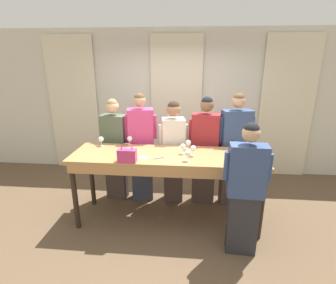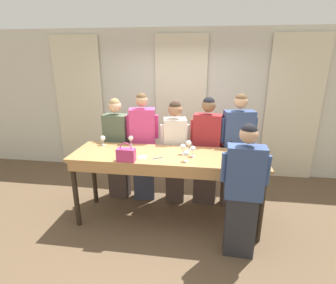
{
  "view_description": "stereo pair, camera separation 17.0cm",
  "coord_description": "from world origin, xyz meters",
  "px_view_note": "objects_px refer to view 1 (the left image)",
  "views": [
    {
      "loc": [
        0.32,
        -3.31,
        2.29
      ],
      "look_at": [
        0.0,
        0.08,
        1.17
      ],
      "focal_mm": 28.0,
      "sensor_mm": 36.0,
      "label": 1
    },
    {
      "loc": [
        0.49,
        -3.29,
        2.29
      ],
      "look_at": [
        0.0,
        0.08,
        1.17
      ],
      "focal_mm": 28.0,
      "sensor_mm": 36.0,
      "label": 2
    }
  ],
  "objects_px": {
    "tasting_bar": "(167,163)",
    "guest_pink_top": "(141,148)",
    "guest_navy_coat": "(235,150)",
    "wine_glass_front_right": "(130,139)",
    "handbag": "(127,155)",
    "wine_bottle": "(231,154)",
    "wine_glass_front_left": "(183,147)",
    "guest_olive_jacket": "(115,149)",
    "guest_cream_sweater": "(173,151)",
    "guest_striped_shirt": "(205,150)",
    "wine_glass_front_mid": "(193,149)",
    "wine_glass_center_mid": "(188,143)",
    "wine_glass_center_right": "(187,153)",
    "wine_glass_back_left": "(252,149)",
    "wine_glass_center_left": "(101,139)",
    "host_pouring": "(245,190)"
  },
  "relations": [
    {
      "from": "wine_glass_front_right",
      "to": "wine_bottle",
      "type": "bearing_deg",
      "value": -21.23
    },
    {
      "from": "handbag",
      "to": "wine_glass_center_mid",
      "type": "distance_m",
      "value": 0.92
    },
    {
      "from": "guest_navy_coat",
      "to": "guest_striped_shirt",
      "type": "bearing_deg",
      "value": -180.0
    },
    {
      "from": "wine_bottle",
      "to": "wine_glass_back_left",
      "type": "xyz_separation_m",
      "value": [
        0.31,
        0.25,
        -0.01
      ]
    },
    {
      "from": "handbag",
      "to": "guest_olive_jacket",
      "type": "bearing_deg",
      "value": 115.79
    },
    {
      "from": "wine_glass_center_mid",
      "to": "host_pouring",
      "type": "distance_m",
      "value": 1.07
    },
    {
      "from": "wine_bottle",
      "to": "wine_glass_center_left",
      "type": "height_order",
      "value": "wine_bottle"
    },
    {
      "from": "wine_glass_center_left",
      "to": "wine_glass_center_right",
      "type": "bearing_deg",
      "value": -20.06
    },
    {
      "from": "wine_glass_front_left",
      "to": "guest_striped_shirt",
      "type": "distance_m",
      "value": 0.66
    },
    {
      "from": "wine_glass_front_right",
      "to": "guest_striped_shirt",
      "type": "xyz_separation_m",
      "value": [
        1.13,
        0.24,
        -0.22
      ]
    },
    {
      "from": "wine_glass_front_mid",
      "to": "guest_striped_shirt",
      "type": "distance_m",
      "value": 0.66
    },
    {
      "from": "wine_glass_front_left",
      "to": "wine_glass_front_mid",
      "type": "height_order",
      "value": "same"
    },
    {
      "from": "wine_glass_front_mid",
      "to": "guest_pink_top",
      "type": "xyz_separation_m",
      "value": [
        -0.82,
        0.59,
        -0.22
      ]
    },
    {
      "from": "wine_glass_front_mid",
      "to": "guest_striped_shirt",
      "type": "bearing_deg",
      "value": 72.59
    },
    {
      "from": "wine_glass_front_left",
      "to": "wine_glass_center_left",
      "type": "relative_size",
      "value": 1.0
    },
    {
      "from": "tasting_bar",
      "to": "guest_pink_top",
      "type": "bearing_deg",
      "value": 128.49
    },
    {
      "from": "wine_glass_front_right",
      "to": "guest_navy_coat",
      "type": "xyz_separation_m",
      "value": [
        1.58,
        0.24,
        -0.2
      ]
    },
    {
      "from": "guest_striped_shirt",
      "to": "guest_navy_coat",
      "type": "relative_size",
      "value": 0.97
    },
    {
      "from": "tasting_bar",
      "to": "wine_glass_front_right",
      "type": "height_order",
      "value": "wine_glass_front_right"
    },
    {
      "from": "wine_glass_front_left",
      "to": "wine_glass_back_left",
      "type": "height_order",
      "value": "same"
    },
    {
      "from": "guest_navy_coat",
      "to": "guest_pink_top",
      "type": "bearing_deg",
      "value": -180.0
    },
    {
      "from": "guest_striped_shirt",
      "to": "wine_glass_center_mid",
      "type": "bearing_deg",
      "value": -125.83
    },
    {
      "from": "wine_glass_front_right",
      "to": "guest_pink_top",
      "type": "distance_m",
      "value": 0.35
    },
    {
      "from": "guest_cream_sweater",
      "to": "wine_glass_front_left",
      "type": "bearing_deg",
      "value": -72.03
    },
    {
      "from": "guest_pink_top",
      "to": "guest_cream_sweater",
      "type": "relative_size",
      "value": 1.07
    },
    {
      "from": "handbag",
      "to": "guest_pink_top",
      "type": "distance_m",
      "value": 0.91
    },
    {
      "from": "wine_glass_center_right",
      "to": "guest_striped_shirt",
      "type": "height_order",
      "value": "guest_striped_shirt"
    },
    {
      "from": "wine_glass_center_mid",
      "to": "wine_glass_back_left",
      "type": "distance_m",
      "value": 0.87
    },
    {
      "from": "wine_glass_center_right",
      "to": "guest_cream_sweater",
      "type": "height_order",
      "value": "guest_cream_sweater"
    },
    {
      "from": "wine_glass_front_right",
      "to": "host_pouring",
      "type": "relative_size",
      "value": 0.09
    },
    {
      "from": "tasting_bar",
      "to": "wine_glass_front_right",
      "type": "distance_m",
      "value": 0.73
    },
    {
      "from": "wine_bottle",
      "to": "wine_glass_front_left",
      "type": "relative_size",
      "value": 2.12
    },
    {
      "from": "tasting_bar",
      "to": "wine_glass_center_left",
      "type": "distance_m",
      "value": 1.07
    },
    {
      "from": "wine_glass_front_right",
      "to": "guest_pink_top",
      "type": "bearing_deg",
      "value": 63.75
    },
    {
      "from": "guest_striped_shirt",
      "to": "tasting_bar",
      "type": "bearing_deg",
      "value": -131.64
    },
    {
      "from": "wine_glass_center_mid",
      "to": "wine_glass_center_right",
      "type": "bearing_deg",
      "value": -90.21
    },
    {
      "from": "handbag",
      "to": "host_pouring",
      "type": "height_order",
      "value": "host_pouring"
    },
    {
      "from": "wine_glass_front_mid",
      "to": "guest_navy_coat",
      "type": "distance_m",
      "value": 0.9
    },
    {
      "from": "wine_glass_center_left",
      "to": "wine_glass_front_right",
      "type": "bearing_deg",
      "value": 9.66
    },
    {
      "from": "wine_glass_front_right",
      "to": "guest_olive_jacket",
      "type": "bearing_deg",
      "value": 141.57
    },
    {
      "from": "handbag",
      "to": "wine_glass_front_mid",
      "type": "distance_m",
      "value": 0.87
    },
    {
      "from": "wine_glass_front_mid",
      "to": "wine_glass_center_left",
      "type": "xyz_separation_m",
      "value": [
        -1.36,
        0.28,
        0.0
      ]
    },
    {
      "from": "wine_glass_center_mid",
      "to": "wine_glass_back_left",
      "type": "relative_size",
      "value": 1.0
    },
    {
      "from": "handbag",
      "to": "guest_navy_coat",
      "type": "relative_size",
      "value": 0.14
    },
    {
      "from": "wine_glass_front_mid",
      "to": "guest_striped_shirt",
      "type": "xyz_separation_m",
      "value": [
        0.19,
        0.59,
        -0.22
      ]
    },
    {
      "from": "wine_glass_center_right",
      "to": "guest_navy_coat",
      "type": "relative_size",
      "value": 0.08
    },
    {
      "from": "handbag",
      "to": "wine_glass_center_left",
      "type": "xyz_separation_m",
      "value": [
        -0.53,
        0.57,
        0.01
      ]
    },
    {
      "from": "wine_bottle",
      "to": "wine_glass_front_left",
      "type": "height_order",
      "value": "wine_bottle"
    },
    {
      "from": "wine_glass_front_left",
      "to": "wine_glass_back_left",
      "type": "distance_m",
      "value": 0.92
    },
    {
      "from": "wine_glass_front_mid",
      "to": "wine_glass_front_left",
      "type": "bearing_deg",
      "value": 155.5
    }
  ]
}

